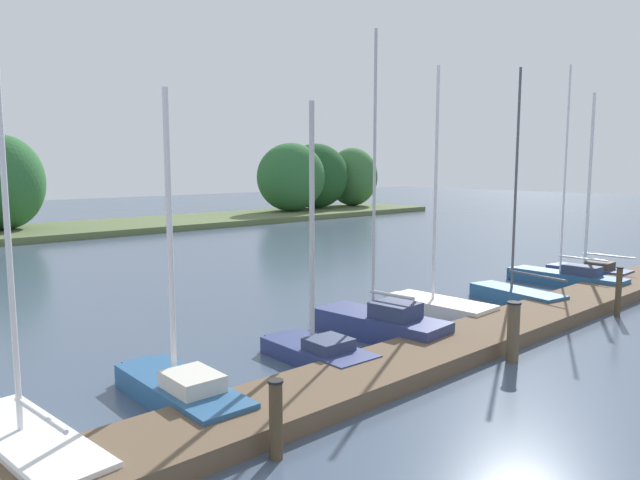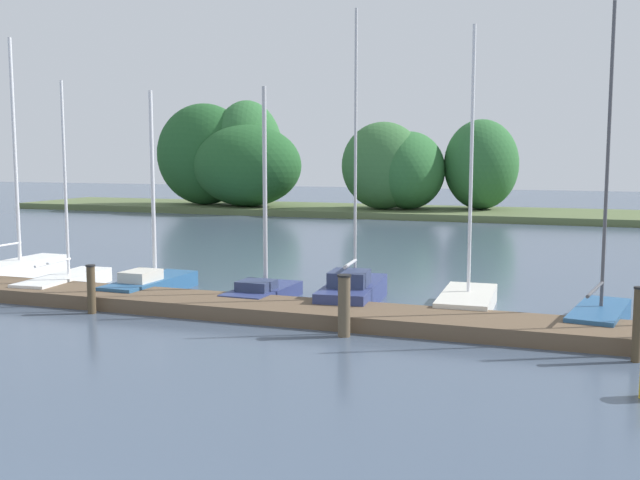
{
  "view_description": "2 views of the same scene",
  "coord_description": "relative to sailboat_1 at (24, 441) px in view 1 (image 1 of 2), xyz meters",
  "views": [
    {
      "loc": [
        -11.27,
        4.31,
        4.3
      ],
      "look_at": [
        -1.88,
        14.59,
        2.53
      ],
      "focal_mm": 33.29,
      "sensor_mm": 36.0,
      "label": 1
    },
    {
      "loc": [
        5.07,
        -3.91,
        3.87
      ],
      "look_at": [
        -1.28,
        13.7,
        1.69
      ],
      "focal_mm": 41.3,
      "sensor_mm": 36.0,
      "label": 2
    }
  ],
  "objects": [
    {
      "name": "sailboat_7",
      "position": [
        18.03,
        0.39,
        0.07
      ],
      "size": [
        0.93,
        4.18,
        7.69
      ],
      "rotation": [
        0.0,
        0.0,
        1.57
      ],
      "color": "#285684",
      "rests_on": "ground"
    },
    {
      "name": "sailboat_2",
      "position": [
        2.68,
        0.27,
        0.06
      ],
      "size": [
        1.14,
        3.67,
        5.62
      ],
      "rotation": [
        0.0,
        0.0,
        1.55
      ],
      "color": "#285684",
      "rests_on": "ground"
    },
    {
      "name": "sailboat_1",
      "position": [
        0.0,
        0.0,
        0.0
      ],
      "size": [
        1.35,
        3.78,
        5.94
      ],
      "rotation": [
        0.0,
        0.0,
        1.66
      ],
      "color": "white",
      "rests_on": "ground"
    },
    {
      "name": "sailboat_5",
      "position": [
        11.33,
        1.05,
        0.03
      ],
      "size": [
        1.37,
        3.38,
        7.0
      ],
      "rotation": [
        0.0,
        0.0,
        1.61
      ],
      "color": "silver",
      "rests_on": "ground"
    },
    {
      "name": "sailboat_8",
      "position": [
        20.25,
        0.53,
        0.14
      ],
      "size": [
        1.17,
        3.18,
        6.94
      ],
      "rotation": [
        0.0,
        0.0,
        1.6
      ],
      "color": "navy",
      "rests_on": "ground"
    },
    {
      "name": "far_shore",
      "position": [
        7.54,
        29.11,
        2.7
      ],
      "size": [
        66.65,
        8.71,
        7.58
      ],
      "color": "#56663D",
      "rests_on": "ground"
    },
    {
      "name": "mooring_piling_2",
      "position": [
        9.25,
        -2.57,
        0.4
      ],
      "size": [
        0.31,
        0.31,
        1.34
      ],
      "color": "brown",
      "rests_on": "ground"
    },
    {
      "name": "sailboat_6",
      "position": [
        14.42,
        0.33,
        0.04
      ],
      "size": [
        1.48,
        3.42,
        7.2
      ],
      "rotation": [
        0.0,
        0.0,
        1.4
      ],
      "color": "#285684",
      "rests_on": "ground"
    },
    {
      "name": "mooring_piling_3",
      "position": [
        15.0,
        -2.57,
        0.44
      ],
      "size": [
        0.19,
        0.19,
        1.43
      ],
      "color": "#4C3D28",
      "rests_on": "ground"
    },
    {
      "name": "sailboat_4",
      "position": [
        8.45,
        0.67,
        0.11
      ],
      "size": [
        1.55,
        3.77,
        7.5
      ],
      "rotation": [
        0.0,
        0.0,
        1.66
      ],
      "color": "navy",
      "rests_on": "ground"
    },
    {
      "name": "dock_pier",
      "position": [
        8.92,
        -1.34,
        -0.11
      ],
      "size": [
        27.64,
        1.8,
        0.35
      ],
      "color": "brown",
      "rests_on": "ground"
    },
    {
      "name": "sailboat_3",
      "position": [
        6.06,
        0.34,
        0.06
      ],
      "size": [
        1.25,
        2.99,
        5.63
      ],
      "rotation": [
        0.0,
        0.0,
        1.54
      ],
      "color": "navy",
      "rests_on": "ground"
    },
    {
      "name": "mooring_piling_1",
      "position": [
        2.73,
        -2.49,
        0.33
      ],
      "size": [
        0.23,
        0.23,
        1.21
      ],
      "color": "#4C3D28",
      "rests_on": "ground"
    }
  ]
}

